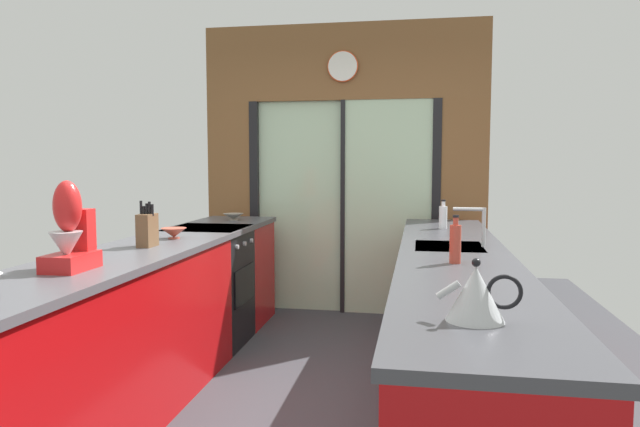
{
  "coord_description": "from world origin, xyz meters",
  "views": [
    {
      "loc": [
        0.71,
        -2.97,
        1.42
      ],
      "look_at": [
        0.03,
        0.93,
        1.07
      ],
      "focal_mm": 32.27,
      "sensor_mm": 36.0,
      "label": 1
    }
  ],
  "objects_px": {
    "soap_bottle_near": "(455,243)",
    "soap_bottle_far": "(443,216)",
    "knife_block": "(147,229)",
    "mixing_bowl_far": "(233,217)",
    "stand_mixer": "(70,236)",
    "oven_range": "(209,286)",
    "kettle": "(476,293)",
    "mixing_bowl_mid": "(174,233)"
  },
  "relations": [
    {
      "from": "soap_bottle_near",
      "to": "soap_bottle_far",
      "type": "xyz_separation_m",
      "value": [
        -0.0,
        1.54,
        -0.01
      ]
    },
    {
      "from": "knife_block",
      "to": "soap_bottle_near",
      "type": "distance_m",
      "value": 1.8
    },
    {
      "from": "soap_bottle_near",
      "to": "soap_bottle_far",
      "type": "bearing_deg",
      "value": 90.0
    },
    {
      "from": "mixing_bowl_far",
      "to": "stand_mixer",
      "type": "bearing_deg",
      "value": -90.0
    },
    {
      "from": "oven_range",
      "to": "soap_bottle_near",
      "type": "relative_size",
      "value": 3.8
    },
    {
      "from": "kettle",
      "to": "soap_bottle_near",
      "type": "height_order",
      "value": "soap_bottle_near"
    },
    {
      "from": "knife_block",
      "to": "kettle",
      "type": "relative_size",
      "value": 1.03
    },
    {
      "from": "mixing_bowl_mid",
      "to": "kettle",
      "type": "bearing_deg",
      "value": -43.81
    },
    {
      "from": "oven_range",
      "to": "soap_bottle_near",
      "type": "bearing_deg",
      "value": -35.99
    },
    {
      "from": "stand_mixer",
      "to": "soap_bottle_far",
      "type": "xyz_separation_m",
      "value": [
        1.78,
        2.04,
        -0.07
      ]
    },
    {
      "from": "kettle",
      "to": "soap_bottle_far",
      "type": "distance_m",
      "value": 2.61
    },
    {
      "from": "knife_block",
      "to": "kettle",
      "type": "bearing_deg",
      "value": -36.86
    },
    {
      "from": "soap_bottle_near",
      "to": "stand_mixer",
      "type": "bearing_deg",
      "value": -164.44
    },
    {
      "from": "stand_mixer",
      "to": "kettle",
      "type": "xyz_separation_m",
      "value": [
        1.78,
        -0.57,
        -0.07
      ]
    },
    {
      "from": "knife_block",
      "to": "mixing_bowl_far",
      "type": "bearing_deg",
      "value": 90.0
    },
    {
      "from": "mixing_bowl_mid",
      "to": "mixing_bowl_far",
      "type": "height_order",
      "value": "mixing_bowl_mid"
    },
    {
      "from": "oven_range",
      "to": "mixing_bowl_mid",
      "type": "distance_m",
      "value": 0.83
    },
    {
      "from": "knife_block",
      "to": "kettle",
      "type": "height_order",
      "value": "knife_block"
    },
    {
      "from": "oven_range",
      "to": "stand_mixer",
      "type": "distance_m",
      "value": 1.91
    },
    {
      "from": "mixing_bowl_far",
      "to": "mixing_bowl_mid",
      "type": "bearing_deg",
      "value": -90.0
    },
    {
      "from": "kettle",
      "to": "soap_bottle_far",
      "type": "relative_size",
      "value": 1.21
    },
    {
      "from": "soap_bottle_near",
      "to": "soap_bottle_far",
      "type": "relative_size",
      "value": 1.09
    },
    {
      "from": "mixing_bowl_mid",
      "to": "stand_mixer",
      "type": "relative_size",
      "value": 0.4
    },
    {
      "from": "mixing_bowl_mid",
      "to": "soap_bottle_near",
      "type": "xyz_separation_m",
      "value": [
        1.78,
        -0.64,
        0.06
      ]
    },
    {
      "from": "knife_block",
      "to": "stand_mixer",
      "type": "distance_m",
      "value": 0.77
    },
    {
      "from": "oven_range",
      "to": "soap_bottle_near",
      "type": "xyz_separation_m",
      "value": [
        1.8,
        -1.31,
        0.57
      ]
    },
    {
      "from": "oven_range",
      "to": "mixing_bowl_mid",
      "type": "bearing_deg",
      "value": -88.41
    },
    {
      "from": "mixing_bowl_far",
      "to": "soap_bottle_far",
      "type": "xyz_separation_m",
      "value": [
        1.78,
        -0.33,
        0.06
      ]
    },
    {
      "from": "mixing_bowl_mid",
      "to": "kettle",
      "type": "xyz_separation_m",
      "value": [
        1.78,
        -1.71,
        0.05
      ]
    },
    {
      "from": "soap_bottle_near",
      "to": "knife_block",
      "type": "bearing_deg",
      "value": 171.37
    },
    {
      "from": "soap_bottle_far",
      "to": "mixing_bowl_far",
      "type": "bearing_deg",
      "value": 169.35
    },
    {
      "from": "mixing_bowl_far",
      "to": "knife_block",
      "type": "distance_m",
      "value": 1.61
    },
    {
      "from": "stand_mixer",
      "to": "soap_bottle_near",
      "type": "relative_size",
      "value": 1.73
    },
    {
      "from": "kettle",
      "to": "soap_bottle_near",
      "type": "xyz_separation_m",
      "value": [
        -0.0,
        1.07,
        0.01
      ]
    },
    {
      "from": "stand_mixer",
      "to": "soap_bottle_far",
      "type": "relative_size",
      "value": 1.9
    },
    {
      "from": "mixing_bowl_far",
      "to": "kettle",
      "type": "height_order",
      "value": "kettle"
    },
    {
      "from": "oven_range",
      "to": "mixing_bowl_far",
      "type": "height_order",
      "value": "mixing_bowl_far"
    },
    {
      "from": "oven_range",
      "to": "stand_mixer",
      "type": "xyz_separation_m",
      "value": [
        0.02,
        -1.8,
        0.63
      ]
    },
    {
      "from": "soap_bottle_far",
      "to": "oven_range",
      "type": "bearing_deg",
      "value": -172.51
    },
    {
      "from": "oven_range",
      "to": "mixing_bowl_mid",
      "type": "xyz_separation_m",
      "value": [
        0.02,
        -0.66,
        0.5
      ]
    },
    {
      "from": "mixing_bowl_far",
      "to": "soap_bottle_far",
      "type": "bearing_deg",
      "value": -10.65
    },
    {
      "from": "knife_block",
      "to": "kettle",
      "type": "xyz_separation_m",
      "value": [
        1.78,
        -1.34,
        -0.02
      ]
    }
  ]
}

